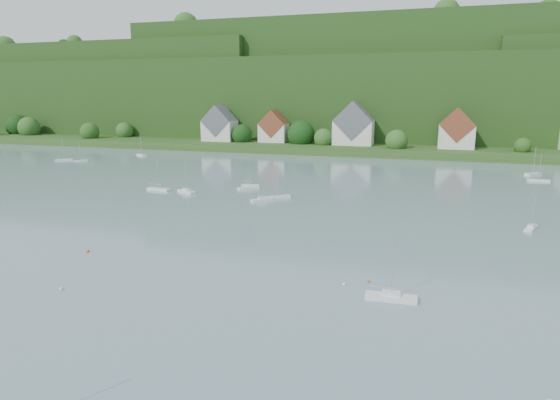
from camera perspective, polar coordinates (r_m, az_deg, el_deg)
name	(u,v)px	position (r m, az deg, el deg)	size (l,w,h in m)	color
far_shore_strip	(346,145)	(211.03, 8.02, 6.69)	(600.00, 60.00, 3.00)	#2C4B1C
forested_ridge	(367,95)	(277.76, 10.56, 12.46)	(620.00, 181.22, 69.89)	#1B3B12
village_building_0	(220,126)	(213.71, -7.39, 8.94)	(14.00, 10.40, 16.00)	silver
village_building_1	(274,129)	(206.64, -0.75, 8.70)	(12.00, 9.36, 14.00)	silver
village_building_2	(354,127)	(197.71, 8.98, 8.80)	(16.00, 11.44, 18.00)	silver
village_building_3	(456,132)	(194.17, 20.75, 7.82)	(13.00, 10.40, 15.50)	silver
near_sailboat_3	(391,296)	(57.24, 13.40, -11.40)	(6.00, 1.96, 8.00)	white
mooring_buoy_1	(61,290)	(64.54, -25.15, -9.89)	(0.43, 0.43, 0.43)	white
mooring_buoy_2	(368,282)	(61.84, 10.75, -9.83)	(0.42, 0.42, 0.42)	orange
mooring_buoy_3	(88,252)	(77.53, -22.43, -5.89)	(0.50, 0.50, 0.50)	orange
mooring_buoy_4	(344,285)	(60.47, 7.82, -10.26)	(0.42, 0.42, 0.42)	white
far_sailboat_cluster	(346,182)	(127.52, 8.06, 2.20)	(203.79, 72.99, 8.53)	white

